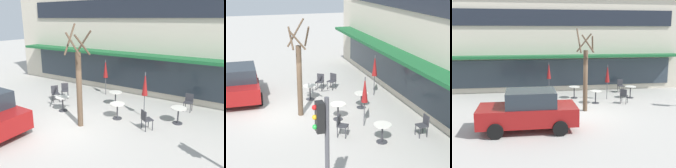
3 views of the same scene
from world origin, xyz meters
TOP-DOWN VIEW (x-y plane):
  - ground_plane at (0.00, 0.00)m, footprint 80.00×80.00m
  - cafe_table_near_wall at (0.31, 3.67)m, footprint 0.70×0.70m
  - cafe_table_streetside at (3.90, 3.19)m, footprint 0.70×0.70m
  - cafe_table_by_tree at (1.32, 2.18)m, footprint 0.70×0.70m
  - cafe_table_mid_patio at (-1.55, 1.54)m, footprint 0.70×0.70m
  - patio_umbrella_green_folded at (2.30, 3.06)m, footprint 0.28×0.28m
  - patio_umbrella_cream_folded at (-1.20, 4.96)m, footprint 0.28×0.28m
  - cafe_chair_0 at (-2.87, 3.10)m, footprint 0.56×0.56m
  - cafe_chair_1 at (-2.97, 2.42)m, footprint 0.55×0.55m
  - cafe_chair_2 at (3.88, 5.00)m, footprint 0.41×0.41m
  - cafe_chair_3 at (2.95, 1.82)m, footprint 0.56×0.56m
  - parked_sedan at (-2.75, -1.90)m, footprint 4.21×2.04m
  - street_tree at (0.33, 0.67)m, footprint 0.93×0.91m
  - traffic_light_pole at (7.33, -0.01)m, footprint 0.26×0.44m

SIDE VIEW (x-z plane):
  - ground_plane at x=0.00m, z-range 0.00..0.00m
  - cafe_table_near_wall at x=0.31m, z-range 0.14..0.90m
  - cafe_table_streetside at x=3.90m, z-range 0.14..0.90m
  - cafe_table_by_tree at x=1.32m, z-range 0.14..0.90m
  - cafe_table_mid_patio at x=-1.55m, z-range 0.14..0.90m
  - cafe_chair_0 at x=-2.87m, z-range 0.08..0.97m
  - cafe_chair_1 at x=-2.97m, z-range 0.08..0.97m
  - cafe_chair_2 at x=3.88m, z-range 0.08..0.97m
  - cafe_chair_3 at x=2.95m, z-range 0.08..0.97m
  - parked_sedan at x=-2.75m, z-range 0.00..1.76m
  - patio_umbrella_green_folded at x=2.30m, z-range 0.53..2.73m
  - patio_umbrella_cream_folded at x=-1.20m, z-range 0.53..2.73m
  - street_tree at x=0.33m, z-range -0.28..4.12m
  - traffic_light_pole at x=7.33m, z-range 0.60..4.00m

